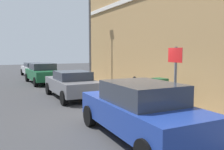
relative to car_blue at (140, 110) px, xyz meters
The scene contains 11 objects.
ground 1.83m from the car_blue, 81.06° to the left, with size 80.00×80.00×0.00m, color #38383A.
sidewalk 8.02m from the car_blue, 73.03° to the left, with size 2.25×30.00×0.15m, color gray.
corner_building 9.68m from the car_blue, 39.72° to the left, with size 7.06×12.25×8.59m.
car_blue is the anchor object (origin of this frame).
car_grey 6.25m from the car_blue, 88.78° to the left, with size 1.86×4.10×1.35m.
car_green 12.65m from the car_blue, 90.05° to the left, with size 2.05×4.39×1.48m.
car_silver 18.12m from the car_blue, 89.38° to the left, with size 1.89×4.47×1.31m.
utility_cabinet 3.02m from the car_blue, 41.51° to the left, with size 0.46×0.61×1.15m.
bollard_near_cabinet 4.58m from the car_blue, 58.99° to the left, with size 0.14×0.14×1.04m.
street_sign 1.76m from the car_blue, 12.54° to the left, with size 0.08×0.60×2.30m.
lamppost 9.76m from the car_blue, 75.77° to the left, with size 0.20×0.44×5.72m.
Camera 1 is at (-3.73, -6.71, 2.29)m, focal length 37.82 mm.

